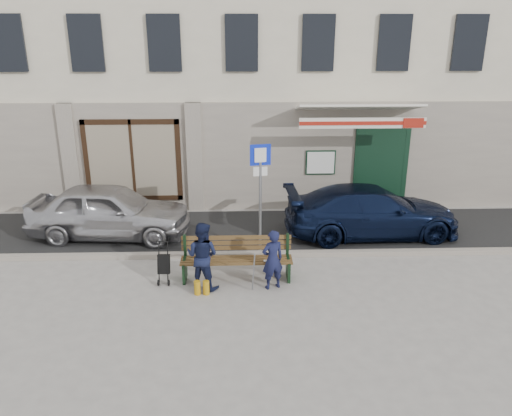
{
  "coord_description": "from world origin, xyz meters",
  "views": [
    {
      "loc": [
        -0.05,
        -9.38,
        5.08
      ],
      "look_at": [
        0.29,
        1.6,
        1.2
      ],
      "focal_mm": 35.0,
      "sensor_mm": 36.0,
      "label": 1
    }
  ],
  "objects_px": {
    "parking_sign": "(260,181)",
    "bench": "(234,259)",
    "car_silver": "(110,211)",
    "stroller": "(164,265)",
    "car_navy": "(372,211)",
    "woman": "(202,256)",
    "man": "(273,260)"
  },
  "relations": [
    {
      "from": "parking_sign",
      "to": "man",
      "type": "distance_m",
      "value": 2.22
    },
    {
      "from": "car_silver",
      "to": "man",
      "type": "relative_size",
      "value": 3.2
    },
    {
      "from": "man",
      "to": "car_silver",
      "type": "bearing_deg",
      "value": -57.44
    },
    {
      "from": "man",
      "to": "stroller",
      "type": "distance_m",
      "value": 2.34
    },
    {
      "from": "car_navy",
      "to": "bench",
      "type": "xyz_separation_m",
      "value": [
        -3.57,
        -2.41,
        -0.2
      ]
    },
    {
      "from": "car_navy",
      "to": "man",
      "type": "relative_size",
      "value": 3.49
    },
    {
      "from": "man",
      "to": "parking_sign",
      "type": "bearing_deg",
      "value": -105.96
    },
    {
      "from": "car_silver",
      "to": "car_navy",
      "type": "height_order",
      "value": "car_silver"
    },
    {
      "from": "man",
      "to": "stroller",
      "type": "xyz_separation_m",
      "value": [
        -2.3,
        0.33,
        -0.25
      ]
    },
    {
      "from": "car_silver",
      "to": "parking_sign",
      "type": "bearing_deg",
      "value": -100.35
    },
    {
      "from": "parking_sign",
      "to": "bench",
      "type": "bearing_deg",
      "value": -124.0
    },
    {
      "from": "bench",
      "to": "car_navy",
      "type": "bearing_deg",
      "value": 34.03
    },
    {
      "from": "car_silver",
      "to": "parking_sign",
      "type": "relative_size",
      "value": 1.56
    },
    {
      "from": "stroller",
      "to": "man",
      "type": "bearing_deg",
      "value": -7.78
    },
    {
      "from": "parking_sign",
      "to": "woman",
      "type": "height_order",
      "value": "parking_sign"
    },
    {
      "from": "bench",
      "to": "woman",
      "type": "height_order",
      "value": "woman"
    },
    {
      "from": "car_navy",
      "to": "stroller",
      "type": "distance_m",
      "value": 5.67
    },
    {
      "from": "parking_sign",
      "to": "stroller",
      "type": "xyz_separation_m",
      "value": [
        -2.12,
        -1.57,
        -1.38
      ]
    },
    {
      "from": "car_silver",
      "to": "stroller",
      "type": "distance_m",
      "value": 3.16
    },
    {
      "from": "parking_sign",
      "to": "stroller",
      "type": "bearing_deg",
      "value": -154.8
    },
    {
      "from": "car_silver",
      "to": "woman",
      "type": "bearing_deg",
      "value": -133.17
    },
    {
      "from": "stroller",
      "to": "bench",
      "type": "bearing_deg",
      "value": 4.18
    },
    {
      "from": "car_navy",
      "to": "woman",
      "type": "xyz_separation_m",
      "value": [
        -4.23,
        -2.77,
        0.07
      ]
    },
    {
      "from": "parking_sign",
      "to": "man",
      "type": "height_order",
      "value": "parking_sign"
    },
    {
      "from": "man",
      "to": "woman",
      "type": "xyz_separation_m",
      "value": [
        -1.45,
        0.07,
        0.08
      ]
    },
    {
      "from": "car_navy",
      "to": "woman",
      "type": "distance_m",
      "value": 5.06
    },
    {
      "from": "car_navy",
      "to": "parking_sign",
      "type": "distance_m",
      "value": 3.3
    },
    {
      "from": "car_silver",
      "to": "stroller",
      "type": "relative_size",
      "value": 4.63
    },
    {
      "from": "car_navy",
      "to": "parking_sign",
      "type": "xyz_separation_m",
      "value": [
        -2.96,
        -0.94,
        1.12
      ]
    },
    {
      "from": "car_navy",
      "to": "bench",
      "type": "height_order",
      "value": "car_navy"
    },
    {
      "from": "man",
      "to": "woman",
      "type": "height_order",
      "value": "woman"
    },
    {
      "from": "car_silver",
      "to": "parking_sign",
      "type": "xyz_separation_m",
      "value": [
        3.87,
        -1.04,
        1.07
      ]
    }
  ]
}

